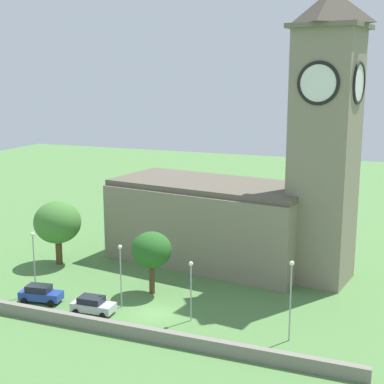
{
  "coord_description": "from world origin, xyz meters",
  "views": [
    {
      "loc": [
        23.29,
        -48.27,
        23.76
      ],
      "look_at": [
        1.42,
        6.54,
        11.45
      ],
      "focal_mm": 52.66,
      "sensor_mm": 36.0,
      "label": 1
    }
  ],
  "objects_px": {
    "tree_riverside_east": "(57,222)",
    "tree_churchyard": "(152,250)",
    "church": "(244,198)",
    "streetlamp_central": "(120,266)",
    "streetlamp_east_mid": "(191,281)",
    "streetlamp_west_mid": "(34,253)",
    "car_blue": "(40,294)",
    "car_silver": "(93,305)",
    "streetlamp_east_end": "(291,288)"
  },
  "relations": [
    {
      "from": "streetlamp_central",
      "to": "streetlamp_east_mid",
      "type": "distance_m",
      "value": 7.96
    },
    {
      "from": "church",
      "to": "car_blue",
      "type": "relative_size",
      "value": 6.95
    },
    {
      "from": "car_silver",
      "to": "tree_riverside_east",
      "type": "xyz_separation_m",
      "value": [
        -12.14,
        11.66,
        4.57
      ]
    },
    {
      "from": "car_silver",
      "to": "streetlamp_west_mid",
      "type": "relative_size",
      "value": 0.63
    },
    {
      "from": "streetlamp_east_end",
      "to": "tree_churchyard",
      "type": "bearing_deg",
      "value": 161.27
    },
    {
      "from": "church",
      "to": "tree_riverside_east",
      "type": "distance_m",
      "value": 23.75
    },
    {
      "from": "car_blue",
      "to": "streetlamp_east_end",
      "type": "distance_m",
      "value": 26.85
    },
    {
      "from": "church",
      "to": "streetlamp_east_end",
      "type": "relative_size",
      "value": 4.3
    },
    {
      "from": "church",
      "to": "tree_churchyard",
      "type": "distance_m",
      "value": 14.88
    },
    {
      "from": "car_silver",
      "to": "streetlamp_central",
      "type": "distance_m",
      "value": 4.8
    },
    {
      "from": "car_blue",
      "to": "streetlamp_east_end",
      "type": "xyz_separation_m",
      "value": [
        26.52,
        1.01,
        4.08
      ]
    },
    {
      "from": "church",
      "to": "tree_riverside_east",
      "type": "bearing_deg",
      "value": -159.76
    },
    {
      "from": "church",
      "to": "streetlamp_central",
      "type": "bearing_deg",
      "value": -114.56
    },
    {
      "from": "streetlamp_west_mid",
      "to": "streetlamp_east_mid",
      "type": "xyz_separation_m",
      "value": [
        18.35,
        0.17,
        -0.6
      ]
    },
    {
      "from": "car_blue",
      "to": "tree_churchyard",
      "type": "distance_m",
      "value": 12.64
    },
    {
      "from": "church",
      "to": "streetlamp_east_mid",
      "type": "relative_size",
      "value": 5.36
    },
    {
      "from": "church",
      "to": "streetlamp_east_mid",
      "type": "bearing_deg",
      "value": -90.03
    },
    {
      "from": "streetlamp_west_mid",
      "to": "streetlamp_east_mid",
      "type": "distance_m",
      "value": 18.36
    },
    {
      "from": "car_silver",
      "to": "tree_riverside_east",
      "type": "relative_size",
      "value": 0.55
    },
    {
      "from": "streetlamp_central",
      "to": "tree_riverside_east",
      "type": "relative_size",
      "value": 0.83
    },
    {
      "from": "streetlamp_west_mid",
      "to": "tree_riverside_east",
      "type": "relative_size",
      "value": 0.87
    },
    {
      "from": "streetlamp_east_mid",
      "to": "tree_churchyard",
      "type": "relative_size",
      "value": 0.87
    },
    {
      "from": "tree_riverside_east",
      "to": "tree_churchyard",
      "type": "relative_size",
      "value": 1.16
    },
    {
      "from": "streetlamp_east_end",
      "to": "tree_churchyard",
      "type": "xyz_separation_m",
      "value": [
        -16.54,
        5.61,
        -0.04
      ]
    },
    {
      "from": "streetlamp_central",
      "to": "streetlamp_east_end",
      "type": "relative_size",
      "value": 0.89
    },
    {
      "from": "church",
      "to": "tree_churchyard",
      "type": "bearing_deg",
      "value": -117.52
    },
    {
      "from": "streetlamp_central",
      "to": "streetlamp_east_end",
      "type": "distance_m",
      "value": 17.87
    },
    {
      "from": "car_blue",
      "to": "tree_riverside_east",
      "type": "relative_size",
      "value": 0.58
    },
    {
      "from": "streetlamp_west_mid",
      "to": "car_blue",
      "type": "bearing_deg",
      "value": -40.42
    },
    {
      "from": "car_blue",
      "to": "car_silver",
      "type": "bearing_deg",
      "value": -3.59
    },
    {
      "from": "tree_riverside_east",
      "to": "car_blue",
      "type": "bearing_deg",
      "value": -64.2
    },
    {
      "from": "car_blue",
      "to": "streetlamp_east_end",
      "type": "height_order",
      "value": "streetlamp_east_end"
    },
    {
      "from": "church",
      "to": "tree_churchyard",
      "type": "relative_size",
      "value": 4.66
    },
    {
      "from": "tree_riverside_east",
      "to": "streetlamp_west_mid",
      "type": "bearing_deg",
      "value": -69.21
    },
    {
      "from": "church",
      "to": "streetlamp_west_mid",
      "type": "distance_m",
      "value": 25.96
    },
    {
      "from": "streetlamp_west_mid",
      "to": "streetlamp_central",
      "type": "xyz_separation_m",
      "value": [
        10.41,
        0.51,
        -0.21
      ]
    },
    {
      "from": "church",
      "to": "car_blue",
      "type": "distance_m",
      "value": 26.71
    },
    {
      "from": "church",
      "to": "car_silver",
      "type": "relative_size",
      "value": 7.32
    },
    {
      "from": "church",
      "to": "streetlamp_central",
      "type": "height_order",
      "value": "church"
    },
    {
      "from": "tree_churchyard",
      "to": "streetlamp_west_mid",
      "type": "bearing_deg",
      "value": -156.27
    },
    {
      "from": "streetlamp_east_end",
      "to": "tree_riverside_east",
      "type": "relative_size",
      "value": 0.93
    },
    {
      "from": "car_blue",
      "to": "car_silver",
      "type": "xyz_separation_m",
      "value": [
        6.71,
        -0.42,
        -0.06
      ]
    },
    {
      "from": "church",
      "to": "streetlamp_central",
      "type": "distance_m",
      "value": 19.59
    },
    {
      "from": "car_blue",
      "to": "tree_churchyard",
      "type": "height_order",
      "value": "tree_churchyard"
    },
    {
      "from": "church",
      "to": "tree_riverside_east",
      "type": "xyz_separation_m",
      "value": [
        -22.07,
        -8.13,
        -3.34
      ]
    },
    {
      "from": "car_blue",
      "to": "tree_churchyard",
      "type": "xyz_separation_m",
      "value": [
        9.99,
        6.61,
        4.04
      ]
    },
    {
      "from": "car_silver",
      "to": "streetlamp_east_mid",
      "type": "distance_m",
      "value": 10.64
    },
    {
      "from": "tree_riverside_east",
      "to": "tree_churchyard",
      "type": "height_order",
      "value": "tree_riverside_east"
    },
    {
      "from": "streetlamp_west_mid",
      "to": "streetlamp_central",
      "type": "relative_size",
      "value": 1.05
    },
    {
      "from": "church",
      "to": "car_blue",
      "type": "height_order",
      "value": "church"
    }
  ]
}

